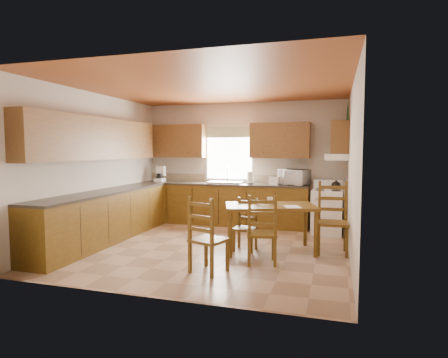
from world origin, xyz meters
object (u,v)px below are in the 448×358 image
(chair_near_right, at_px, (262,229))
(chair_far_left, at_px, (245,225))
(microwave, at_px, (294,177))
(dining_table, at_px, (270,228))
(stove, at_px, (327,212))
(chair_near_left, at_px, (209,235))
(chair_far_right, at_px, (333,218))

(chair_near_right, xyz_separation_m, chair_far_left, (-0.39, 0.61, -0.08))
(microwave, height_order, chair_near_right, microwave)
(microwave, distance_m, chair_far_left, 2.15)
(dining_table, bearing_deg, chair_near_right, -108.43)
(stove, relative_size, chair_near_left, 0.83)
(microwave, xyz_separation_m, chair_far_left, (-0.57, -1.97, -0.66))
(dining_table, bearing_deg, microwave, 67.55)
(dining_table, height_order, chair_near_right, chair_near_right)
(chair_near_right, distance_m, chair_far_right, 1.29)
(chair_near_left, bearing_deg, chair_far_right, -119.24)
(dining_table, height_order, chair_near_left, chair_near_left)
(chair_far_right, bearing_deg, chair_near_right, -142.44)
(stove, height_order, chair_far_right, chair_far_right)
(chair_near_right, bearing_deg, chair_far_left, -71.15)
(chair_near_left, height_order, chair_near_right, chair_near_left)
(chair_near_left, height_order, chair_far_left, chair_near_left)
(chair_far_left, bearing_deg, chair_near_left, -97.13)
(chair_near_left, relative_size, chair_far_left, 1.21)
(dining_table, xyz_separation_m, chair_near_right, (-0.01, -0.67, 0.12))
(chair_near_left, height_order, chair_far_right, chair_far_right)
(stove, distance_m, chair_far_right, 1.42)
(stove, relative_size, chair_near_right, 0.85)
(chair_near_right, distance_m, chair_far_left, 0.73)
(stove, distance_m, chair_near_right, 2.40)
(chair_near_left, bearing_deg, stove, -98.79)
(chair_far_right, bearing_deg, microwave, 112.30)
(stove, bearing_deg, microwave, 157.34)
(stove, xyz_separation_m, dining_table, (-0.87, -1.57, -0.04))
(chair_near_left, bearing_deg, chair_far_left, -81.27)
(chair_far_right, bearing_deg, dining_table, -173.05)
(chair_far_right, bearing_deg, chair_near_left, -140.71)
(dining_table, relative_size, chair_far_right, 1.26)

